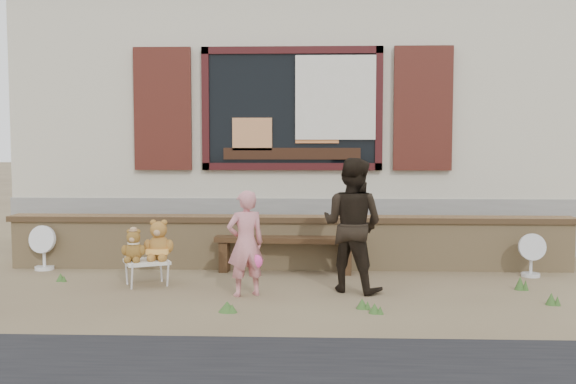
{
  "coord_description": "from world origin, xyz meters",
  "views": [
    {
      "loc": [
        0.32,
        -7.41,
        1.63
      ],
      "look_at": [
        0.0,
        0.6,
        1.0
      ],
      "focal_mm": 42.0,
      "sensor_mm": 36.0,
      "label": 1
    }
  ],
  "objects_px": {
    "teddy_bear_left": "(134,245)",
    "folding_chair": "(147,262)",
    "bench": "(286,246)",
    "teddy_bear_right": "(159,239)",
    "child": "(246,243)",
    "adult": "(352,225)"
  },
  "relations": [
    {
      "from": "teddy_bear_left",
      "to": "child",
      "type": "relative_size",
      "value": 0.33
    },
    {
      "from": "folding_chair",
      "to": "child",
      "type": "xyz_separation_m",
      "value": [
        1.15,
        -0.45,
        0.29
      ]
    },
    {
      "from": "teddy_bear_right",
      "to": "child",
      "type": "xyz_separation_m",
      "value": [
        1.03,
        -0.51,
        0.04
      ]
    },
    {
      "from": "bench",
      "to": "child",
      "type": "distance_m",
      "value": 1.35
    },
    {
      "from": "teddy_bear_right",
      "to": "child",
      "type": "relative_size",
      "value": 0.42
    },
    {
      "from": "folding_chair",
      "to": "teddy_bear_left",
      "type": "distance_m",
      "value": 0.25
    },
    {
      "from": "teddy_bear_right",
      "to": "adult",
      "type": "distance_m",
      "value": 2.17
    },
    {
      "from": "teddy_bear_left",
      "to": "child",
      "type": "xyz_separation_m",
      "value": [
        1.28,
        -0.39,
        0.08
      ]
    },
    {
      "from": "teddy_bear_right",
      "to": "folding_chair",
      "type": "bearing_deg",
      "value": -180.0
    },
    {
      "from": "teddy_bear_left",
      "to": "teddy_bear_right",
      "type": "relative_size",
      "value": 0.8
    },
    {
      "from": "bench",
      "to": "folding_chair",
      "type": "height_order",
      "value": "bench"
    },
    {
      "from": "teddy_bear_right",
      "to": "adult",
      "type": "bearing_deg",
      "value": -31.39
    },
    {
      "from": "child",
      "to": "teddy_bear_right",
      "type": "bearing_deg",
      "value": -49.66
    },
    {
      "from": "child",
      "to": "adult",
      "type": "relative_size",
      "value": 0.77
    },
    {
      "from": "adult",
      "to": "teddy_bear_right",
      "type": "bearing_deg",
      "value": 21.65
    },
    {
      "from": "folding_chair",
      "to": "adult",
      "type": "height_order",
      "value": "adult"
    },
    {
      "from": "teddy_bear_right",
      "to": "child",
      "type": "height_order",
      "value": "child"
    },
    {
      "from": "teddy_bear_left",
      "to": "folding_chair",
      "type": "bearing_deg",
      "value": -0.0
    },
    {
      "from": "bench",
      "to": "adult",
      "type": "height_order",
      "value": "adult"
    },
    {
      "from": "bench",
      "to": "teddy_bear_right",
      "type": "xyz_separation_m",
      "value": [
        -1.39,
        -0.77,
        0.19
      ]
    },
    {
      "from": "teddy_bear_right",
      "to": "child",
      "type": "bearing_deg",
      "value": -51.19
    },
    {
      "from": "bench",
      "to": "teddy_bear_left",
      "type": "xyz_separation_m",
      "value": [
        -1.64,
        -0.89,
        0.15
      ]
    }
  ]
}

